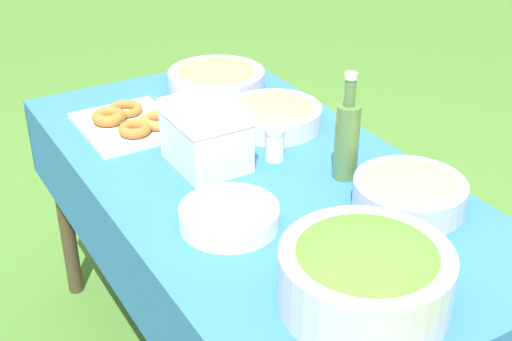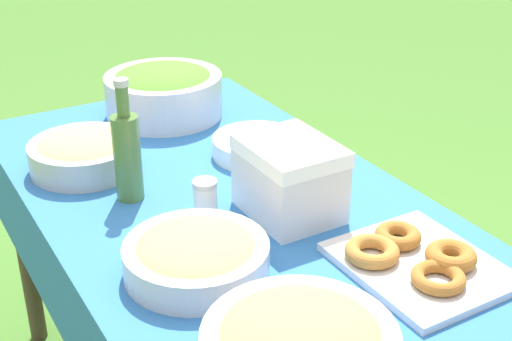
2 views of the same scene
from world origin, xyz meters
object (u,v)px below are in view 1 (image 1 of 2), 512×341
pasta_bowl (410,191)px  salad_bowl (365,272)px  donut_platter (130,122)px  cooler_box (206,135)px  olive_oil_bottle (347,138)px  plate_stack (229,217)px  bread_bowl (274,114)px  fruit_bowl (216,79)px

pasta_bowl → salad_bowl: bearing=-54.0°
donut_platter → cooler_box: bearing=17.1°
olive_oil_bottle → cooler_box: olive_oil_bottle is taller
pasta_bowl → plate_stack: (-0.14, -0.39, -0.02)m
pasta_bowl → olive_oil_bottle: (-0.19, -0.04, 0.07)m
bread_bowl → cooler_box: (0.10, -0.27, 0.04)m
pasta_bowl → donut_platter: bearing=-151.3°
plate_stack → bread_bowl: bearing=137.3°
salad_bowl → pasta_bowl: bearing=126.0°
bread_bowl → cooler_box: size_ratio=1.28×
pasta_bowl → fruit_bowl: size_ratio=0.86×
donut_platter → plate_stack: bearing=0.3°
donut_platter → olive_oil_bottle: olive_oil_bottle is taller
pasta_bowl → cooler_box: (-0.43, -0.31, 0.04)m
plate_stack → fruit_bowl: size_ratio=0.74×
olive_oil_bottle → bread_bowl: size_ratio=1.02×
salad_bowl → olive_oil_bottle: bearing=147.4°
bread_bowl → fruit_bowl: bearing=-176.0°
salad_bowl → bread_bowl: size_ratio=1.21×
olive_oil_bottle → fruit_bowl: size_ratio=0.91×
salad_bowl → donut_platter: salad_bowl is taller
salad_bowl → olive_oil_bottle: 0.49m
fruit_bowl → cooler_box: size_ratio=1.44×
fruit_bowl → olive_oil_bottle: bearing=1.8°
donut_platter → plate_stack: size_ratio=1.35×
donut_platter → fruit_bowl: (-0.11, 0.34, 0.02)m
pasta_bowl → olive_oil_bottle: bearing=-168.2°
donut_platter → olive_oil_bottle: bearing=33.8°
donut_platter → plate_stack: (0.58, 0.00, 0.01)m
fruit_bowl → salad_bowl: bearing=-13.0°
olive_oil_bottle → pasta_bowl: bearing=11.8°
pasta_bowl → cooler_box: size_ratio=1.24×
pasta_bowl → plate_stack: size_ratio=1.17×
olive_oil_bottle → cooler_box: bearing=-131.5°
pasta_bowl → plate_stack: pasta_bowl is taller
donut_platter → bread_bowl: bread_bowl is taller
pasta_bowl → cooler_box: 0.53m
olive_oil_bottle → fruit_bowl: bearing=-178.2°
salad_bowl → cooler_box: bearing=-179.9°
donut_platter → plate_stack: same height
plate_stack → bread_bowl: (-0.39, 0.36, 0.01)m
plate_stack → bread_bowl: 0.53m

